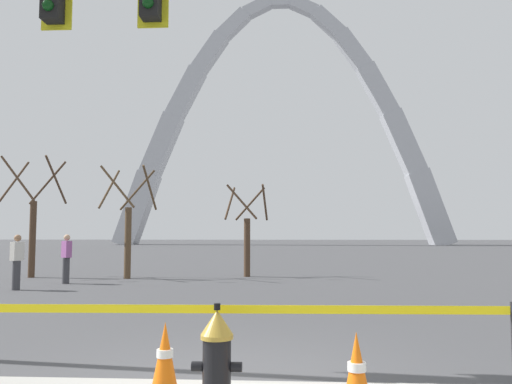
{
  "coord_description": "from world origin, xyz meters",
  "views": [
    {
      "loc": [
        0.62,
        -5.75,
        1.63
      ],
      "look_at": [
        -0.0,
        5.0,
        2.5
      ],
      "focal_mm": 35.87,
      "sensor_mm": 36.0,
      "label": 1
    }
  ],
  "objects": [
    {
      "name": "tree_center_left",
      "position": [
        -0.84,
        13.57,
        1.53
      ],
      "size": [
        1.6,
        1.61,
        3.44
      ],
      "color": "#473323",
      "rests_on": "ground"
    },
    {
      "name": "fire_hydrant",
      "position": [
        -0.01,
        -1.02,
        0.47
      ],
      "size": [
        0.46,
        0.48,
        0.99
      ],
      "color": "black",
      "rests_on": "ground"
    },
    {
      "name": "traffic_cone_mid_sidewalk",
      "position": [
        1.26,
        -0.92,
        0.36
      ],
      "size": [
        0.36,
        0.36,
        0.73
      ],
      "color": "black",
      "rests_on": "ground"
    },
    {
      "name": "monument_arch",
      "position": [
        -0.0,
        66.64,
        16.1
      ],
      "size": [
        47.81,
        3.03,
        36.71
      ],
      "color": "#B2B5BC",
      "rests_on": "ground"
    },
    {
      "name": "tree_far_left",
      "position": [
        -8.77,
        12.76,
        1.97
      ],
      "size": [
        2.04,
        2.05,
        4.44
      ],
      "color": "#473323",
      "rests_on": "ground"
    },
    {
      "name": "pedestrian_walking_left",
      "position": [
        -7.14,
        8.67,
        0.82
      ],
      "size": [
        0.32,
        0.39,
        1.59
      ],
      "color": "#38383D",
      "rests_on": "ground"
    },
    {
      "name": "tree_left_mid",
      "position": [
        -5.09,
        12.5,
        1.79
      ],
      "size": [
        1.86,
        1.87,
        4.03
      ],
      "color": "brown",
      "rests_on": "ground"
    },
    {
      "name": "ground_plane",
      "position": [
        0.0,
        0.0,
        0.0
      ],
      "size": [
        240.0,
        240.0,
        0.0
      ],
      "primitive_type": "plane",
      "color": "#474749"
    },
    {
      "name": "caution_tape_barrier",
      "position": [
        -0.05,
        -0.81,
        0.68
      ],
      "size": [
        5.64,
        0.2,
        0.99
      ],
      "color": "#232326",
      "rests_on": "ground"
    },
    {
      "name": "traffic_cone_curb_edge",
      "position": [
        -0.61,
        -0.51,
        0.36
      ],
      "size": [
        0.36,
        0.36,
        0.73
      ],
      "color": "black",
      "rests_on": "ground"
    },
    {
      "name": "pedestrian_standing_center",
      "position": [
        -6.5,
        10.57,
        0.82
      ],
      "size": [
        0.39,
        0.37,
        1.59
      ],
      "color": "#38383D",
      "rests_on": "ground"
    }
  ]
}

